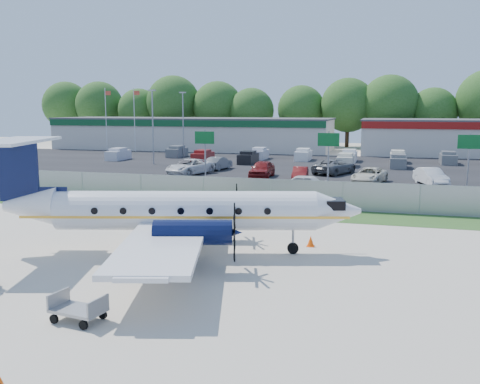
# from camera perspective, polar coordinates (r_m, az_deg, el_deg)

# --- Properties ---
(ground) EXTENTS (170.00, 170.00, 0.00)m
(ground) POSITION_cam_1_polar(r_m,az_deg,el_deg) (24.72, -3.78, -7.39)
(ground) COLOR beige
(ground) RESTS_ON ground
(grass_verge) EXTENTS (170.00, 4.00, 0.02)m
(grass_verge) POSITION_cam_1_polar(r_m,az_deg,el_deg) (35.94, 2.58, -2.16)
(grass_verge) COLOR #2D561E
(grass_verge) RESTS_ON ground
(access_road) EXTENTS (170.00, 8.00, 0.02)m
(access_road) POSITION_cam_1_polar(r_m,az_deg,el_deg) (42.68, 4.70, -0.39)
(access_road) COLOR black
(access_road) RESTS_ON ground
(parking_lot) EXTENTS (170.00, 32.00, 0.02)m
(parking_lot) POSITION_cam_1_polar(r_m,az_deg,el_deg) (63.24, 8.33, 2.61)
(parking_lot) COLOR black
(parking_lot) RESTS_ON ground
(perimeter_fence) EXTENTS (120.00, 0.06, 1.99)m
(perimeter_fence) POSITION_cam_1_polar(r_m,az_deg,el_deg) (37.68, 3.28, -0.11)
(perimeter_fence) COLOR gray
(perimeter_fence) RESTS_ON ground
(building_west) EXTENTS (46.40, 12.40, 5.24)m
(building_west) POSITION_cam_1_polar(r_m,az_deg,el_deg) (90.28, -5.15, 6.23)
(building_west) COLOR beige
(building_west) RESTS_ON ground
(sign_left) EXTENTS (1.80, 0.26, 5.00)m
(sign_left) POSITION_cam_1_polar(r_m,az_deg,el_deg) (48.10, -3.78, 5.00)
(sign_left) COLOR gray
(sign_left) RESTS_ON ground
(sign_mid) EXTENTS (1.80, 0.26, 5.00)m
(sign_mid) POSITION_cam_1_polar(r_m,az_deg,el_deg) (45.65, 9.41, 4.68)
(sign_mid) COLOR gray
(sign_mid) RESTS_ON ground
(sign_right) EXTENTS (1.80, 0.26, 5.00)m
(sign_right) POSITION_cam_1_polar(r_m,az_deg,el_deg) (45.79, 23.26, 4.08)
(sign_right) COLOR gray
(sign_right) RESTS_ON ground
(flagpole_west) EXTENTS (1.06, 0.12, 10.00)m
(flagpole_west) POSITION_cam_1_polar(r_m,az_deg,el_deg) (88.92, -14.07, 7.90)
(flagpole_west) COLOR silver
(flagpole_west) RESTS_ON ground
(flagpole_east) EXTENTS (1.06, 0.12, 10.00)m
(flagpole_east) POSITION_cam_1_polar(r_m,az_deg,el_deg) (86.57, -11.16, 7.98)
(flagpole_east) COLOR silver
(flagpole_east) RESTS_ON ground
(light_pole_nw) EXTENTS (0.90, 0.35, 9.09)m
(light_pole_nw) POSITION_cam_1_polar(r_m,az_deg,el_deg) (66.52, -9.29, 7.41)
(light_pole_nw) COLOR gray
(light_pole_nw) RESTS_ON ground
(light_pole_sw) EXTENTS (0.90, 0.35, 9.09)m
(light_pole_sw) POSITION_cam_1_polar(r_m,az_deg,el_deg) (75.71, -6.09, 7.66)
(light_pole_sw) COLOR gray
(light_pole_sw) RESTS_ON ground
(tree_line) EXTENTS (112.00, 6.00, 14.00)m
(tree_line) POSITION_cam_1_polar(r_m,az_deg,el_deg) (96.93, 10.92, 4.74)
(tree_line) COLOR #255218
(tree_line) RESTS_ON ground
(aircraft) EXTENTS (17.94, 17.53, 5.48)m
(aircraft) POSITION_cam_1_polar(r_m,az_deg,el_deg) (25.63, -6.63, -1.97)
(aircraft) COLOR silver
(aircraft) RESTS_ON ground
(baggage_cart_near) EXTENTS (2.00, 1.61, 0.91)m
(baggage_cart_near) POSITION_cam_1_polar(r_m,az_deg,el_deg) (24.45, -7.21, -6.59)
(baggage_cart_near) COLOR gray
(baggage_cart_near) RESTS_ON ground
(baggage_cart_far) EXTENTS (1.87, 1.28, 0.91)m
(baggage_cart_far) POSITION_cam_1_polar(r_m,az_deg,el_deg) (18.74, -16.87, -11.86)
(baggage_cart_far) COLOR gray
(baggage_cart_far) RESTS_ON ground
(cone_nose) EXTENTS (0.39, 0.39, 0.55)m
(cone_nose) POSITION_cam_1_polar(r_m,az_deg,el_deg) (27.40, 7.54, -5.24)
(cone_nose) COLOR #FA5007
(cone_nose) RESTS_ON ground
(cone_starboard_wing) EXTENTS (0.36, 0.36, 0.51)m
(cone_starboard_wing) POSITION_cam_1_polar(r_m,az_deg,el_deg) (36.48, -1.30, -1.62)
(cone_starboard_wing) COLOR #FA5007
(cone_starboard_wing) RESTS_ON ground
(road_car_west) EXTENTS (5.51, 2.40, 1.58)m
(road_car_west) POSITION_cam_1_polar(r_m,az_deg,el_deg) (50.39, -22.34, 0.39)
(road_car_west) COLOR maroon
(road_car_west) RESTS_ON ground
(road_car_mid) EXTENTS (4.60, 2.07, 1.53)m
(road_car_mid) POSITION_cam_1_polar(r_m,az_deg,el_deg) (44.22, 6.38, -0.11)
(road_car_mid) COLOR silver
(road_car_mid) RESTS_ON ground
(parked_car_a) EXTENTS (4.47, 6.39, 1.62)m
(parked_car_a) POSITION_cam_1_polar(r_m,az_deg,el_deg) (56.29, -5.37, 1.87)
(parked_car_a) COLOR silver
(parked_car_a) RESTS_ON ground
(parked_car_b) EXTENTS (2.05, 4.97, 1.68)m
(parked_car_b) POSITION_cam_1_polar(r_m,az_deg,el_deg) (53.86, 2.36, 1.58)
(parked_car_b) COLOR maroon
(parked_car_b) RESTS_ON ground
(parked_car_c) EXTENTS (1.71, 4.05, 1.30)m
(parked_car_c) POSITION_cam_1_polar(r_m,az_deg,el_deg) (51.89, 6.43, 1.25)
(parked_car_c) COLOR maroon
(parked_car_c) RESTS_ON ground
(parked_car_d) EXTENTS (3.54, 5.60, 1.44)m
(parked_car_d) POSITION_cam_1_polar(r_m,az_deg,el_deg) (51.14, 13.61, 0.93)
(parked_car_d) COLOR beige
(parked_car_d) RESTS_ON ground
(parked_car_e) EXTENTS (3.04, 4.99, 1.55)m
(parked_car_e) POSITION_cam_1_polar(r_m,az_deg,el_deg) (51.36, 19.65, 0.69)
(parked_car_e) COLOR silver
(parked_car_e) RESTS_ON ground
(parked_car_f) EXTENTS (2.15, 4.62, 1.46)m
(parked_car_f) POSITION_cam_1_polar(r_m,az_deg,el_deg) (60.45, -2.32, 2.39)
(parked_car_f) COLOR #595B5E
(parked_car_f) RESTS_ON ground
(parked_car_g) EXTENTS (4.80, 6.39, 1.61)m
(parked_car_g) POSITION_cam_1_polar(r_m,az_deg,el_deg) (57.31, 10.04, 1.90)
(parked_car_g) COLOR #595B5E
(parked_car_g) RESTS_ON ground
(far_parking_rows) EXTENTS (56.00, 10.00, 1.60)m
(far_parking_rows) POSITION_cam_1_polar(r_m,az_deg,el_deg) (68.17, 8.87, 3.05)
(far_parking_rows) COLOR gray
(far_parking_rows) RESTS_ON ground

